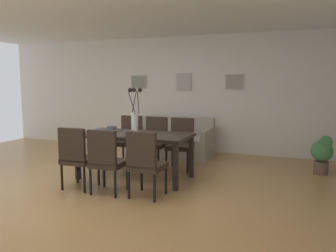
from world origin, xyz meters
The scene contains 22 objects.
ground_plane centered at (0.00, 0.00, 0.00)m, with size 9.00×9.00×0.00m, color tan.
back_wall_panel centered at (0.00, 3.25, 1.30)m, with size 9.00×0.10×2.60m, color white.
ceiling_panel centered at (0.00, 0.40, 2.64)m, with size 9.00×7.20×0.08m, color white.
dining_table centered at (0.29, 0.68, 0.66)m, with size 1.80×0.89×0.74m.
dining_chair_near_left centered at (-0.23, -0.16, 0.51)m, with size 0.45×0.45×0.92m.
dining_chair_near_right centered at (-0.25, 1.53, 0.51)m, with size 0.47×0.47×0.92m.
dining_chair_far_left centered at (0.28, -0.19, 0.51)m, with size 0.46×0.46×0.92m.
dining_chair_far_right centered at (0.28, 1.51, 0.51)m, with size 0.44×0.44×0.92m.
dining_chair_mid_left centered at (0.85, -0.15, 0.51)m, with size 0.45×0.45×0.92m.
dining_chair_mid_right centered at (0.80, 1.50, 0.51)m, with size 0.47×0.47×0.92m.
centerpiece_vase centered at (0.29, 0.68, 1.02)m, with size 0.21×0.23×0.73m.
placemat_near_left centered at (-0.25, 0.48, 0.74)m, with size 0.32×0.32×0.01m, color #4C4742.
bowl_near_left centered at (-0.25, 0.48, 0.78)m, with size 0.17×0.17×0.07m.
placemat_near_right centered at (-0.25, 0.88, 0.74)m, with size 0.32×0.32×0.01m, color #4C4742.
bowl_near_right centered at (-0.25, 0.88, 0.78)m, with size 0.17×0.17×0.07m.
placemat_far_left centered at (0.29, 0.48, 0.74)m, with size 0.32×0.32×0.01m, color #4C4742.
bowl_far_left centered at (0.29, 0.48, 0.78)m, with size 0.17×0.17×0.07m.
sofa centered at (0.18, 2.55, 0.28)m, with size 1.82×0.84×0.80m.
framed_picture_left centered at (-0.85, 3.18, 1.57)m, with size 0.39×0.03×0.32m.
framed_picture_center centered at (0.29, 3.18, 1.57)m, with size 0.35×0.03×0.40m.
framed_picture_right centered at (1.43, 3.18, 1.57)m, with size 0.38×0.03×0.33m.
potted_plant centered at (3.16, 2.03, 0.37)m, with size 0.36×0.36×0.67m.
Camera 1 is at (2.73, -4.18, 1.55)m, focal length 36.21 mm.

